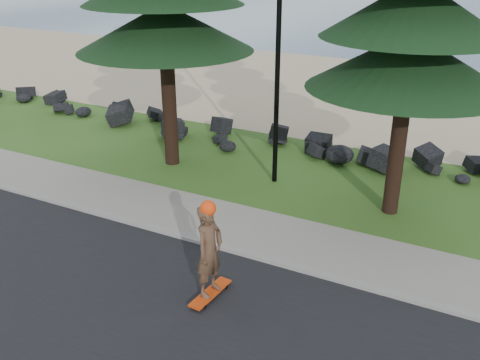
{
  "coord_description": "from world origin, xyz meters",
  "views": [
    {
      "loc": [
        5.79,
        -10.14,
        6.47
      ],
      "look_at": [
        0.51,
        0.0,
        1.39
      ],
      "focal_mm": 40.0,
      "sensor_mm": 36.0,
      "label": 1
    }
  ],
  "objects": [
    {
      "name": "ground",
      "position": [
        0.0,
        0.0,
        0.0
      ],
      "size": [
        160.0,
        160.0,
        0.0
      ],
      "primitive_type": "plane",
      "color": "#34551A",
      "rests_on": "ground"
    },
    {
      "name": "road",
      "position": [
        0.0,
        -4.5,
        0.01
      ],
      "size": [
        160.0,
        7.0,
        0.02
      ],
      "primitive_type": "cube",
      "color": "black",
      "rests_on": "ground"
    },
    {
      "name": "kerb",
      "position": [
        0.0,
        -0.9,
        0.05
      ],
      "size": [
        160.0,
        0.2,
        0.1
      ],
      "primitive_type": "cube",
      "color": "gray",
      "rests_on": "ground"
    },
    {
      "name": "sidewalk",
      "position": [
        0.0,
        0.2,
        0.04
      ],
      "size": [
        160.0,
        2.0,
        0.08
      ],
      "primitive_type": "cube",
      "color": "gray",
      "rests_on": "ground"
    },
    {
      "name": "beach_sand",
      "position": [
        0.0,
        14.5,
        0.01
      ],
      "size": [
        160.0,
        15.0,
        0.01
      ],
      "primitive_type": "cube",
      "color": "tan",
      "rests_on": "ground"
    },
    {
      "name": "ocean",
      "position": [
        0.0,
        51.0,
        0.0
      ],
      "size": [
        160.0,
        58.0,
        0.01
      ],
      "primitive_type": "cube",
      "color": "#3B5871",
      "rests_on": "ground"
    },
    {
      "name": "seawall_boulders",
      "position": [
        0.0,
        5.6,
        0.0
      ],
      "size": [
        60.0,
        2.4,
        1.1
      ],
      "primitive_type": null,
      "color": "black",
      "rests_on": "ground"
    },
    {
      "name": "lamp_post",
      "position": [
        0.0,
        3.2,
        4.13
      ],
      "size": [
        0.25,
        0.14,
        8.14
      ],
      "color": "black",
      "rests_on": "ground"
    },
    {
      "name": "skateboarder",
      "position": [
        1.21,
        -2.61,
        1.07
      ],
      "size": [
        0.5,
        1.16,
        2.12
      ],
      "rotation": [
        0.0,
        0.0,
        1.5
      ],
      "color": "red",
      "rests_on": "ground"
    }
  ]
}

